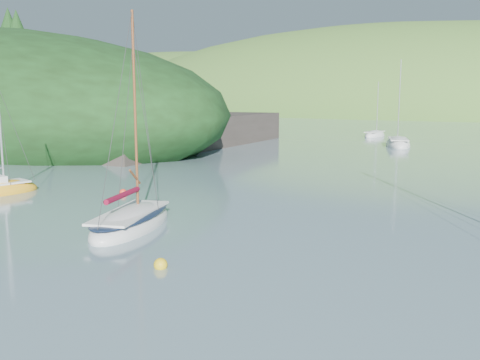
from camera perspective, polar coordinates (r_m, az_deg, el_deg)
The scene contains 5 objects.
ground at distance 17.70m, azimuth -11.40°, elevation -10.49°, with size 700.00×700.00×0.00m, color slate.
daysailer_white at distance 24.53m, azimuth -11.52°, elevation -4.44°, with size 4.94×7.09×10.25m.
distant_sloop_a at distance 65.04m, azimuth 16.49°, elevation 3.64°, with size 5.51×8.02×10.84m.
distant_sloop_c at distance 79.64m, azimuth 14.17°, elevation 4.64°, with size 2.35×6.01×8.45m.
mooring_buoys at distance 22.23m, azimuth -3.18°, elevation -5.96°, with size 27.63×9.08×0.49m.
Camera 1 is at (12.41, -11.19, 5.86)m, focal length 40.00 mm.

